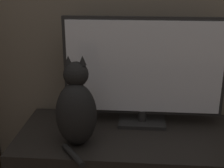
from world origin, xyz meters
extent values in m
cube|color=black|center=(0.00, 1.03, 0.51)|extent=(0.26, 0.15, 0.02)
cylinder|color=black|center=(0.00, 1.03, 0.55)|extent=(0.04, 0.04, 0.06)
cube|color=black|center=(0.00, 1.03, 0.82)|extent=(0.85, 0.02, 0.53)
cube|color=white|center=(0.00, 1.02, 0.82)|extent=(0.81, 0.01, 0.49)
ellipsoid|color=black|center=(-0.32, 0.78, 0.65)|extent=(0.20, 0.18, 0.31)
ellipsoid|color=olive|center=(-0.32, 0.85, 0.64)|extent=(0.11, 0.06, 0.17)
sphere|color=black|center=(-0.32, 0.82, 0.84)|extent=(0.12, 0.12, 0.12)
cone|color=black|center=(-0.35, 0.82, 0.91)|extent=(0.04, 0.04, 0.04)
cone|color=black|center=(-0.29, 0.82, 0.91)|extent=(0.04, 0.04, 0.04)
cylinder|color=black|center=(-0.31, 0.66, 0.51)|extent=(0.13, 0.17, 0.03)
camera|label=1|loc=(-0.04, -0.55, 1.29)|focal=50.00mm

